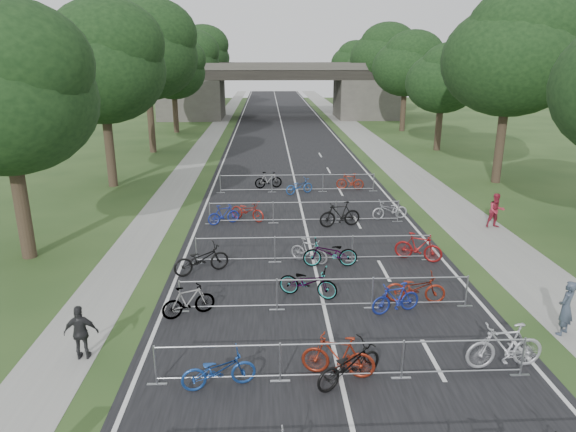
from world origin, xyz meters
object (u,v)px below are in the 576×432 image
overpass_bridge (280,91)px  pedestrian_b (496,211)px  pedestrian_a (566,308)px  pedestrian_c (81,333)px

overpass_bridge → pedestrian_b: (9.00, -46.07, -2.71)m
pedestrian_a → pedestrian_c: pedestrian_a is taller
pedestrian_c → pedestrian_b: bearing=-150.1°
pedestrian_a → overpass_bridge: bearing=-120.7°
overpass_bridge → pedestrian_b: size_ratio=18.72×
pedestrian_b → overpass_bridge: bearing=99.4°
overpass_bridge → pedestrian_c: 57.00m
pedestrian_c → overpass_bridge: bearing=-100.5°
pedestrian_a → pedestrian_c: (-13.60, -0.71, -0.07)m
pedestrian_b → pedestrian_a: bearing=-104.4°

